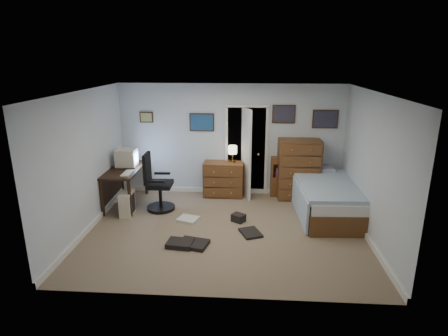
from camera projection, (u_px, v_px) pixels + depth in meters
The scene contains 15 objects.
floor at pixel (225, 231), 6.86m from camera, with size 5.00×4.00×0.02m, color #82715A.
computer_desk at pixel (120, 177), 7.90m from camera, with size 0.67×1.40×0.80m.
crt_monitor at pixel (127, 158), 7.92m from camera, with size 0.42×0.39×0.38m.
keyboard at pixel (127, 173), 7.49m from camera, with size 0.16×0.43×0.03m, color beige.
pc_tower at pixel (127, 204), 7.46m from camera, with size 0.23×0.45×0.48m.
office_chair at pixel (157, 188), 7.67m from camera, with size 0.59×0.60×1.20m.
media_stack at pixel (135, 173), 9.03m from camera, with size 0.14×0.14×0.71m, color maroon.
low_dresser at pixel (224, 179), 8.45m from camera, with size 0.88×0.44×0.79m, color brown.
table_lamp at pixel (233, 150), 8.25m from camera, with size 0.20×0.20×0.38m.
doorway at pixel (246, 148), 8.72m from camera, with size 0.96×1.12×2.05m.
tall_dresser at pixel (299, 169), 8.24m from camera, with size 0.91×0.53×1.33m, color brown.
headboard_bookcase at pixel (293, 176), 8.41m from camera, with size 1.01×0.28×0.90m.
bed at pixel (326, 197), 7.53m from camera, with size 1.29×2.28×0.73m.
wall_posters at pixel (257, 119), 8.21m from camera, with size 4.38×0.04×0.60m.
floor_clutter at pixel (205, 234), 6.64m from camera, with size 1.67×1.43×0.15m.
Camera 1 is at (0.40, -6.23, 3.06)m, focal length 30.00 mm.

